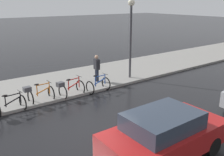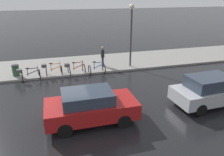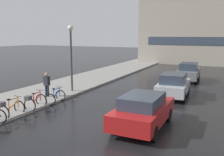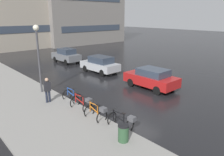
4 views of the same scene
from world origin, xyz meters
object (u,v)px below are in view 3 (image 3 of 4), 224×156
Objects in this scene: car_silver at (174,85)px; pedestrian at (47,84)px; bicycle_second at (10,108)px; streetlamp at (71,48)px; bicycle_farthest at (56,97)px; car_red at (143,110)px; bicycle_third at (34,101)px; car_grey at (189,72)px.

car_silver is 2.38× the size of pedestrian.
bicycle_second is 0.29× the size of streetlamp.
car_red reaches higher than bicycle_farthest.
streetlamp is at bearing 96.47° from bicycle_third.
car_silver is at bearing 28.46° from pedestrian.
car_silver is at bearing -90.01° from car_grey.
streetlamp reaches higher than car_red.
car_red is 7.79m from pedestrian.
car_silver reaches higher than bicycle_farthest.
car_silver is 1.04× the size of car_grey.
bicycle_second is 10.37m from car_silver.
streetlamp is at bearing 147.24° from car_red.
streetlamp is (-0.76, 2.87, 2.86)m from bicycle_farthest.
bicycle_second is at bearing -86.74° from streetlamp.
car_grey is (0.05, 12.86, 0.03)m from car_red.
car_silver is at bearing 50.37° from bicycle_second.
car_silver reaches higher than bicycle_second.
bicycle_farthest is at bearing -30.13° from pedestrian.
bicycle_second is 6.66m from streetlamp.
bicycle_second reaches higher than bicycle_farthest.
streetlamp reaches higher than pedestrian.
car_red is (6.40, 0.02, 0.30)m from bicycle_third.
bicycle_second is at bearing -166.24° from car_red.
car_grey is 0.82× the size of streetlamp.
bicycle_farthest is 0.30× the size of car_grey.
car_silver is at bearing 89.54° from car_red.
bicycle_farthest is 1.59m from pedestrian.
pedestrian reaches higher than bicycle_second.
pedestrian is at bearing -151.54° from car_silver.
streetlamp reaches higher than car_silver.
car_silver is at bearing 15.54° from streetlamp.
car_silver is at bearing 44.76° from bicycle_third.
car_silver is 8.51m from pedestrian.
car_grey is at bearing 54.63° from pedestrian.
bicycle_second is at bearing -97.36° from bicycle_farthest.
bicycle_farthest is 0.25× the size of streetlamp.
bicycle_second is 3.21m from bicycle_farthest.
car_grey is at bearing 65.44° from bicycle_second.
streetlamp is (0.53, 2.12, 2.29)m from pedestrian.
car_grey is at bearing 50.43° from streetlamp.
pedestrian is at bearing 113.82° from bicycle_third.
bicycle_third is at bearing -116.60° from car_grey.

